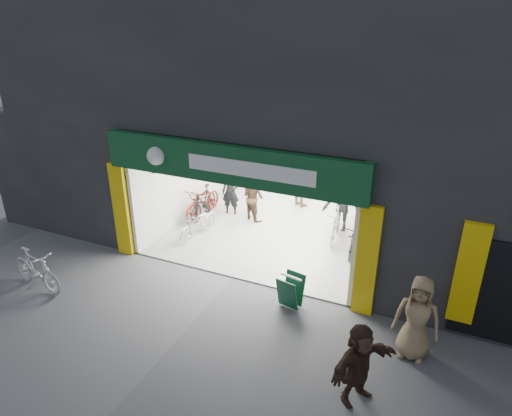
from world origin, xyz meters
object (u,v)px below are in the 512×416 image
Objects in this scene: sandwich_board at (291,290)px; bike_right_front at (355,238)px; bike_left_front at (199,223)px; pedestrian_near at (417,318)px; parked_bike at (36,270)px.

bike_right_front is at bearing 86.63° from sandwich_board.
bike_left_front is at bearing -170.30° from bike_right_front.
bike_left_front is at bearing 160.11° from pedestrian_near.
bike_left_front is 0.94× the size of pedestrian_near.
parked_bike is (-2.16, -3.89, 0.09)m from bike_left_front.
bike_left_front is 1.05× the size of bike_right_front.
sandwich_board is (-2.72, 0.52, -0.46)m from pedestrian_near.
parked_bike is at bearing -111.21° from bike_left_front.
bike_right_front is 4.02m from pedestrian_near.
pedestrian_near is (8.50, 1.28, 0.36)m from parked_bike.
parked_bike is 8.61m from pedestrian_near.
parked_bike reaches higher than bike_right_front.
parked_bike reaches higher than bike_left_front.
pedestrian_near is at bearing -72.86° from parked_bike.
pedestrian_near is 2.80m from sandwich_board.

